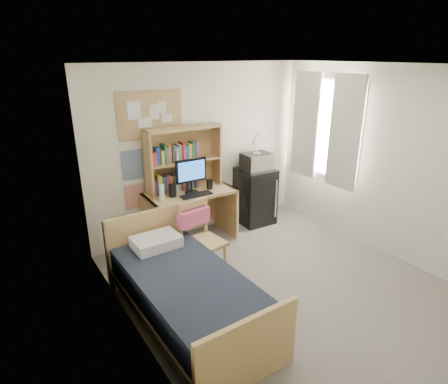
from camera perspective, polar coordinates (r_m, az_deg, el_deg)
floor at (r=4.79m, az=9.74°, el=-14.53°), size 3.60×4.20×0.02m
ceiling at (r=3.95m, az=12.09°, el=18.38°), size 3.60×4.20×0.02m
wall_back at (r=5.81m, az=-3.65°, el=6.30°), size 3.60×0.04×2.60m
wall_left at (r=3.28m, az=-12.74°, el=-5.55°), size 0.04×4.20×2.60m
wall_right at (r=5.55m, az=24.43°, el=3.82°), size 0.04×4.20×2.60m
window_unit at (r=6.14m, az=15.20°, el=9.28°), size 0.10×1.40×1.70m
curtain_left at (r=5.87m, az=17.90°, el=8.51°), size 0.04×0.55×1.70m
curtain_right at (r=6.39m, az=12.34°, el=9.93°), size 0.04×0.55×1.70m
bulletin_board at (r=5.34m, az=-11.15°, el=11.51°), size 0.94×0.03×0.64m
poster_wave at (r=5.37m, az=-13.84°, el=4.03°), size 0.30×0.01×0.42m
poster_japan at (r=5.52m, az=-13.43°, el=-0.66°), size 0.28×0.01×0.36m
desk at (r=5.64m, az=-5.10°, el=-3.81°), size 1.31×0.67×0.81m
desk_chair at (r=4.70m, az=-3.10°, el=-7.66°), size 0.56×0.56×1.00m
mini_fridge at (r=6.29m, az=4.74°, el=-0.57°), size 0.58×0.58×0.94m
bed at (r=4.13m, az=-5.46°, el=-15.82°), size 1.05×2.04×0.56m
hutch at (r=5.47m, az=-6.11°, el=5.06°), size 1.13×0.31×0.92m
monitor at (r=5.35m, az=-5.02°, el=2.42°), size 0.47×0.05×0.50m
keyboard at (r=5.31m, az=-4.25°, el=-0.45°), size 0.47×0.16×0.02m
speaker_left at (r=5.28m, az=-7.86°, el=0.22°), size 0.08×0.08×0.19m
speaker_right at (r=5.54m, az=-2.22°, el=1.22°), size 0.07×0.07×0.16m
water_bottle at (r=5.17m, az=-9.49°, el=-0.07°), size 0.07×0.07×0.23m
hoodie at (r=4.72m, az=-4.66°, el=-3.82°), size 0.44×0.19×0.21m
microwave at (r=6.08m, az=5.01°, el=4.67°), size 0.47×0.37×0.27m
desk_fan at (r=6.01m, az=5.10°, el=7.20°), size 0.24×0.24×0.29m
pillow at (r=4.52m, az=-10.28°, el=-7.47°), size 0.55×0.39×0.13m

